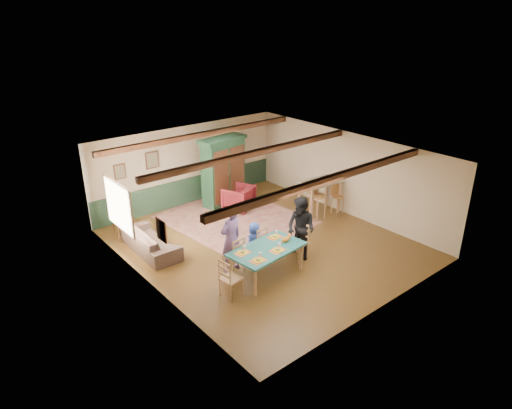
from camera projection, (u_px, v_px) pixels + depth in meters
floor at (264, 243)px, 13.10m from camera, size 8.00×8.00×0.00m
wall_back at (188, 165)px, 15.41m from camera, size 7.00×0.02×2.70m
wall_left at (149, 237)px, 10.53m from camera, size 0.02×8.00×2.70m
wall_right at (347, 174)px, 14.62m from camera, size 0.02×8.00×2.70m
ceiling at (265, 153)px, 12.04m from camera, size 7.00×8.00×0.02m
wainscot_back at (190, 190)px, 15.75m from camera, size 6.95×0.03×0.90m
ceiling_beam_front at (330, 179)px, 10.44m from camera, size 6.95×0.16×0.16m
ceiling_beam_mid at (255, 153)px, 12.36m from camera, size 6.95×0.16×0.16m
ceiling_beam_back at (202, 134)px, 14.21m from camera, size 6.95×0.16×0.16m
window_left at (118, 206)px, 11.67m from camera, size 0.06×1.60×1.30m
picture_left_wall at (161, 230)px, 9.96m from camera, size 0.04×0.42×0.52m
picture_back_a at (152, 160)px, 14.45m from camera, size 0.45×0.04×0.55m
picture_back_b at (120, 172)px, 13.87m from camera, size 0.38×0.04×0.48m
dining_table at (267, 262)px, 11.34m from camera, size 2.00×1.25×0.79m
dining_chair_far_left at (234, 254)px, 11.51m from camera, size 0.49×0.51×1.00m
dining_chair_far_right at (257, 243)px, 12.07m from camera, size 0.49×0.51×1.00m
dining_chair_end_left at (231, 277)px, 10.51m from camera, size 0.51×0.49×1.00m
dining_chair_end_right at (298, 242)px, 12.10m from camera, size 0.51×0.49×1.00m
person_man at (231, 239)px, 11.41m from camera, size 0.70×0.50×1.81m
person_woman at (301, 229)px, 12.02m from camera, size 0.74×0.91×1.73m
person_child at (254, 241)px, 12.11m from camera, size 0.55×0.39×1.06m
cat at (286, 239)px, 11.47m from camera, size 0.39×0.19×0.19m
place_setting_near_left at (258, 259)px, 10.62m from camera, size 0.45×0.36×0.11m
place_setting_near_center at (278, 249)px, 11.07m from camera, size 0.45×0.36×0.11m
place_setting_far_left at (243, 251)px, 10.96m from camera, size 0.45×0.36×0.11m
place_setting_far_right at (275, 235)px, 11.72m from camera, size 0.45×0.36×0.11m
area_rug at (235, 219)px, 14.61m from camera, size 4.04×4.65×0.01m
armoire at (223, 171)px, 15.38m from camera, size 1.73×0.88×2.34m
armchair at (239, 198)px, 15.21m from camera, size 1.16×1.18×0.82m
sofa at (151, 241)px, 12.58m from camera, size 0.90×2.20×0.64m
end_table at (123, 230)px, 13.28m from camera, size 0.50×0.50×0.58m
table_lamp at (121, 212)px, 13.06m from camera, size 0.33×0.33×0.53m
counter_table at (319, 197)px, 14.83m from camera, size 1.43×0.91×1.13m
bar_stool_left at (318, 200)px, 14.41m from camera, size 0.45×0.50×1.27m
bar_stool_right at (338, 200)px, 14.81m from camera, size 0.40×0.43×1.00m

